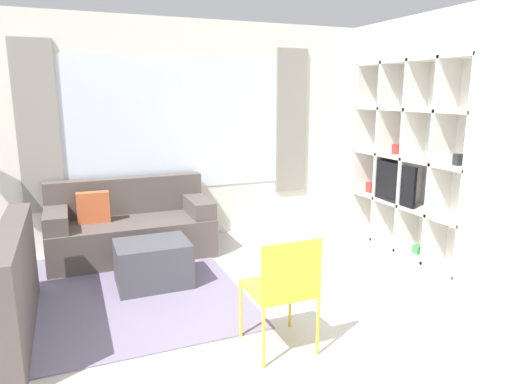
% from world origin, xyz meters
% --- Properties ---
extents(ground_plane, '(16.00, 16.00, 0.00)m').
position_xyz_m(ground_plane, '(0.00, 0.00, 0.00)').
color(ground_plane, beige).
extents(wall_back, '(6.23, 0.11, 2.70)m').
position_xyz_m(wall_back, '(0.00, 3.24, 1.36)').
color(wall_back, silver).
rests_on(wall_back, ground_plane).
extents(wall_right, '(0.07, 4.41, 2.70)m').
position_xyz_m(wall_right, '(2.55, 1.61, 1.35)').
color(wall_right, silver).
rests_on(wall_right, ground_plane).
extents(area_rug, '(2.58, 2.37, 0.01)m').
position_xyz_m(area_rug, '(-1.15, 1.79, 0.01)').
color(area_rug, slate).
rests_on(area_rug, ground_plane).
extents(shelving_unit, '(0.34, 1.84, 2.19)m').
position_xyz_m(shelving_unit, '(2.37, 1.72, 1.08)').
color(shelving_unit, silver).
rests_on(shelving_unit, ground_plane).
extents(couch_main, '(1.78, 0.84, 0.86)m').
position_xyz_m(couch_main, '(-0.68, 2.79, 0.31)').
color(couch_main, '#564C47').
rests_on(couch_main, ground_plane).
extents(ottoman, '(0.69, 0.54, 0.44)m').
position_xyz_m(ottoman, '(-0.60, 1.82, 0.22)').
color(ottoman, '#47474C').
rests_on(ottoman, ground_plane).
extents(folding_chair, '(0.44, 0.46, 0.86)m').
position_xyz_m(folding_chair, '(0.05, 0.30, 0.52)').
color(folding_chair, gold).
rests_on(folding_chair, ground_plane).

